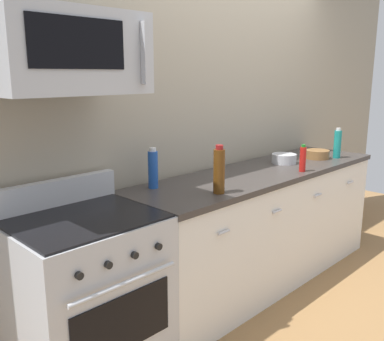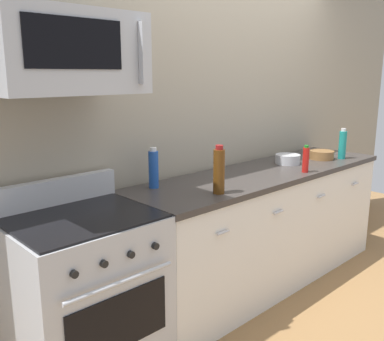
{
  "view_description": "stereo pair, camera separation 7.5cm",
  "coord_description": "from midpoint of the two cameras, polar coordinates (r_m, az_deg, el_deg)",
  "views": [
    {
      "loc": [
        -2.69,
        -1.89,
        1.65
      ],
      "look_at": [
        -0.84,
        -0.05,
        1.06
      ],
      "focal_mm": 39.94,
      "sensor_mm": 36.0,
      "label": 1
    },
    {
      "loc": [
        -2.63,
        -1.94,
        1.65
      ],
      "look_at": [
        -0.84,
        -0.05,
        1.06
      ],
      "focal_mm": 39.94,
      "sensor_mm": 36.0,
      "label": 2
    }
  ],
  "objects": [
    {
      "name": "ground_plane",
      "position": [
        3.67,
        9.95,
        -14.13
      ],
      "size": [
        6.63,
        6.63,
        0.0
      ],
      "primitive_type": "plane",
      "color": "olive"
    },
    {
      "name": "back_wall",
      "position": [
        3.55,
        5.44,
        7.88
      ],
      "size": [
        5.53,
        0.1,
        2.7
      ],
      "primitive_type": "cube",
      "color": "#9E937F",
      "rests_on": "ground_plane"
    },
    {
      "name": "counter_unit",
      "position": [
        3.49,
        10.25,
        -7.37
      ],
      "size": [
        2.44,
        0.66,
        0.92
      ],
      "color": "silver",
      "rests_on": "ground_plane"
    },
    {
      "name": "range_oven",
      "position": [
        2.49,
        -13.15,
        -15.84
      ],
      "size": [
        0.76,
        0.69,
        1.07
      ],
      "color": "#B7BABF",
      "rests_on": "ground_plane"
    },
    {
      "name": "microwave",
      "position": [
        2.24,
        -15.45,
        14.92
      ],
      "size": [
        0.74,
        0.44,
        0.4
      ],
      "color": "#B7BABF"
    },
    {
      "name": "bottle_sparkling_teal",
      "position": [
        3.97,
        19.97,
        3.29
      ],
      "size": [
        0.06,
        0.06,
        0.27
      ],
      "color": "#197F7A",
      "rests_on": "countertop_slab"
    },
    {
      "name": "bottle_soda_blue",
      "position": [
        2.78,
        -4.39,
        0.23
      ],
      "size": [
        0.06,
        0.06,
        0.27
      ],
      "color": "#1E4CA5",
      "rests_on": "countertop_slab"
    },
    {
      "name": "bottle_hot_sauce_red",
      "position": [
        3.34,
        15.57,
        1.43
      ],
      "size": [
        0.05,
        0.05,
        0.21
      ],
      "color": "#B21914",
      "rests_on": "countertop_slab"
    },
    {
      "name": "bottle_wine_amber",
      "position": [
        2.64,
        4.44,
        -0.03
      ],
      "size": [
        0.07,
        0.07,
        0.31
      ],
      "color": "#59330F",
      "rests_on": "countertop_slab"
    },
    {
      "name": "bowl_steel_prep",
      "position": [
        3.63,
        13.23,
        1.53
      ],
      "size": [
        0.2,
        0.2,
        0.08
      ],
      "color": "#B2B5BA",
      "rests_on": "countertop_slab"
    },
    {
      "name": "bowl_wooden_salad",
      "position": [
        3.91,
        17.46,
        2.04
      ],
      "size": [
        0.21,
        0.21,
        0.07
      ],
      "color": "brown",
      "rests_on": "countertop_slab"
    }
  ]
}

